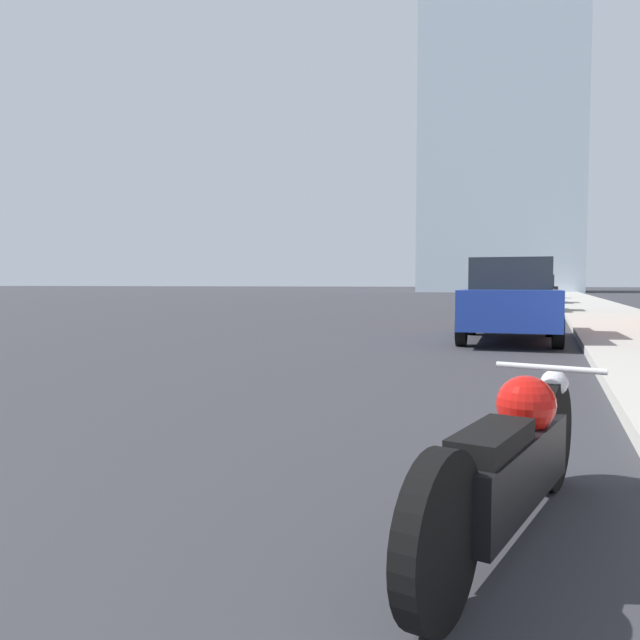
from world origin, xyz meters
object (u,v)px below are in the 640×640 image
(parked_car_blue, at_px, (510,300))
(parked_car_yellow, at_px, (538,288))
(parked_car_green, at_px, (526,293))
(motorcycle, at_px, (512,460))
(parked_car_silver, at_px, (540,289))
(parked_car_black, at_px, (539,290))

(parked_car_blue, relative_size, parked_car_yellow, 1.16)
(parked_car_blue, relative_size, parked_car_green, 1.05)
(motorcycle, xyz_separation_m, parked_car_silver, (-0.28, 44.81, 0.44))
(parked_car_blue, distance_m, parked_car_yellow, 45.46)
(parked_car_silver, distance_m, parked_car_yellow, 11.40)
(motorcycle, height_order, parked_car_blue, parked_car_blue)
(parked_car_silver, bearing_deg, motorcycle, -86.21)
(motorcycle, bearing_deg, parked_car_green, 104.12)
(parked_car_silver, height_order, parked_car_yellow, parked_car_silver)
(motorcycle, bearing_deg, parked_car_black, 103.02)
(parked_car_blue, height_order, parked_car_green, parked_car_blue)
(parked_car_green, bearing_deg, motorcycle, -89.25)
(motorcycle, relative_size, parked_car_green, 0.55)
(parked_car_black, height_order, parked_car_silver, parked_car_black)
(parked_car_yellow, bearing_deg, parked_car_blue, -84.49)
(motorcycle, xyz_separation_m, parked_car_black, (-0.21, 33.95, 0.46))
(motorcycle, relative_size, parked_car_blue, 0.52)
(parked_car_black, relative_size, parked_car_silver, 1.17)
(parked_car_black, bearing_deg, parked_car_blue, -93.71)
(motorcycle, height_order, parked_car_green, parked_car_green)
(parked_car_green, bearing_deg, parked_car_black, 87.22)
(parked_car_silver, bearing_deg, parked_car_blue, -87.06)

